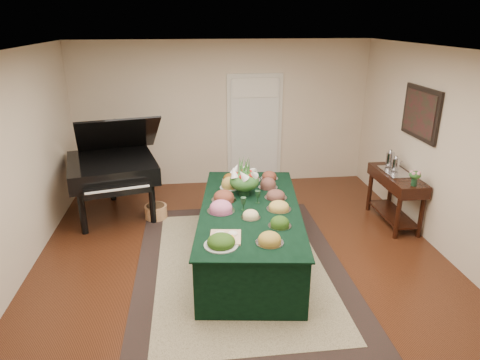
{
  "coord_description": "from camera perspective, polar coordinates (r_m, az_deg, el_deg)",
  "views": [
    {
      "loc": [
        -0.63,
        -4.92,
        3.04
      ],
      "look_at": [
        0.0,
        0.3,
        1.05
      ],
      "focal_mm": 32.0,
      "sensor_mm": 36.0,
      "label": 1
    }
  ],
  "objects": [
    {
      "name": "ground",
      "position": [
        5.81,
        0.36,
        -10.78
      ],
      "size": [
        6.0,
        6.0,
        0.0
      ],
      "primitive_type": "plane",
      "color": "black",
      "rests_on": "ground"
    },
    {
      "name": "area_rug",
      "position": [
        5.69,
        0.05,
        -11.48
      ],
      "size": [
        2.67,
        3.74,
        0.01
      ],
      "color": "black",
      "rests_on": "ground"
    },
    {
      "name": "kitchen_doorway",
      "position": [
        8.23,
        1.95,
        6.55
      ],
      "size": [
        1.05,
        0.07,
        2.1
      ],
      "color": "beige",
      "rests_on": "ground"
    },
    {
      "name": "buffet_table",
      "position": [
        5.72,
        1.34,
        -7.02
      ],
      "size": [
        1.61,
        2.84,
        0.75
      ],
      "color": "black",
      "rests_on": "ground"
    },
    {
      "name": "food_platters",
      "position": [
        5.6,
        1.07,
        -2.86
      ],
      "size": [
        1.21,
        2.27,
        0.13
      ],
      "color": "#A6AFA5",
      "rests_on": "buffet_table"
    },
    {
      "name": "cutting_board",
      "position": [
        4.8,
        -1.95,
        -7.28
      ],
      "size": [
        0.38,
        0.38,
        0.1
      ],
      "color": "tan",
      "rests_on": "buffet_table"
    },
    {
      "name": "green_goblets",
      "position": [
        5.53,
        1.43,
        -2.71
      ],
      "size": [
        0.29,
        0.28,
        0.18
      ],
      "color": "#13311B",
      "rests_on": "buffet_table"
    },
    {
      "name": "floral_centerpiece",
      "position": [
        5.85,
        0.57,
        0.35
      ],
      "size": [
        0.43,
        0.43,
        0.43
      ],
      "color": "#13311B",
      "rests_on": "buffet_table"
    },
    {
      "name": "grand_piano",
      "position": [
        7.12,
        -16.62,
        1.69
      ],
      "size": [
        1.65,
        1.84,
        1.66
      ],
      "color": "black",
      "rests_on": "ground"
    },
    {
      "name": "wicker_basket",
      "position": [
        7.06,
        -11.14,
        -4.19
      ],
      "size": [
        0.35,
        0.35,
        0.22
      ],
      "primitive_type": "cylinder",
      "color": "#A87044",
      "rests_on": "ground"
    },
    {
      "name": "mahogany_sideboard",
      "position": [
        7.01,
        20.1,
        -0.7
      ],
      "size": [
        0.45,
        1.19,
        0.82
      ],
      "color": "black",
      "rests_on": "ground"
    },
    {
      "name": "tea_service",
      "position": [
        7.07,
        19.74,
        2.17
      ],
      "size": [
        0.34,
        0.58,
        0.3
      ],
      "color": "#B8B8C1",
      "rests_on": "mahogany_sideboard"
    },
    {
      "name": "pink_bouquet",
      "position": [
        6.5,
        22.31,
        0.57
      ],
      "size": [
        0.18,
        0.18,
        0.23
      ],
      "color": "#13311B",
      "rests_on": "mahogany_sideboard"
    },
    {
      "name": "wall_painting",
      "position": [
        6.81,
        22.95,
        8.21
      ],
      "size": [
        0.05,
        0.95,
        0.75
      ],
      "color": "black",
      "rests_on": "ground"
    }
  ]
}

